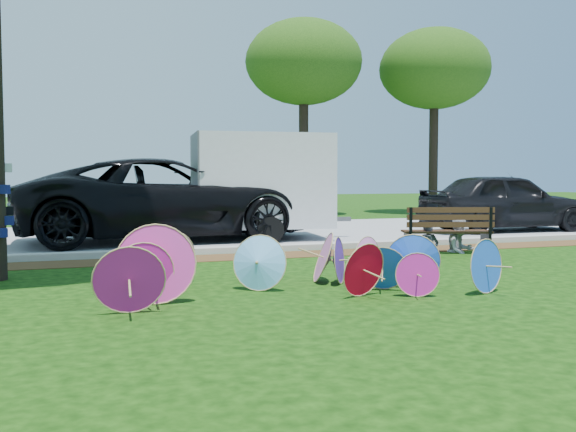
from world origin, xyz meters
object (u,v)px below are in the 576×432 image
Objects in this scene: dark_pickup at (505,202)px; person_right at (460,218)px; parasol_pile at (279,264)px; cargo_trailer at (262,181)px; person_left at (429,223)px; park_bench at (446,230)px; black_van at (167,200)px.

person_right is (-3.99, -3.80, -0.13)m from dark_pickup.
parasol_pile is 1.64× the size of cargo_trailer.
person_right is at bearing -2.60° from person_left.
parasol_pile is 7.21m from cargo_trailer.
dark_pickup is 5.51m from person_right.
parasol_pile is 5.71m from person_right.
person_right is at bearing 26.15° from park_bench.
black_van is 6.61m from person_right.
park_bench is 0.42m from person_right.
person_right is (4.78, 3.10, 0.30)m from parasol_pile.
park_bench is at bearing -10.73° from person_left.
dark_pickup is at bearing 36.39° from person_left.
parasol_pile is at bearing 129.54° from dark_pickup.
person_left is 0.87× the size of person_right.
person_right is at bearing 32.94° from parasol_pile.
cargo_trailer reaches higher than black_van.
dark_pickup is at bearing 6.06° from cargo_trailer.
park_bench is at bearing 34.52° from parasol_pile.
black_van is 3.99× the size of park_bench.
person_left is (4.08, 3.10, 0.21)m from parasol_pile.
parasol_pile is 0.75× the size of black_van.
dark_pickup is 2.75× the size of park_bench.
cargo_trailer reaches higher than dark_pickup.
parasol_pile is 7.31m from black_van.
cargo_trailer is 4.47m from person_left.
black_van reaches higher than person_left.
dark_pickup is (8.77, 6.90, 0.43)m from parasol_pile.
cargo_trailer is (-6.91, 0.00, 0.59)m from dark_pickup.
cargo_trailer reaches higher than person_left.
cargo_trailer is at bearing 117.73° from person_left.
black_van is at bearing 156.31° from park_bench.
black_van is 9.10m from dark_pickup.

